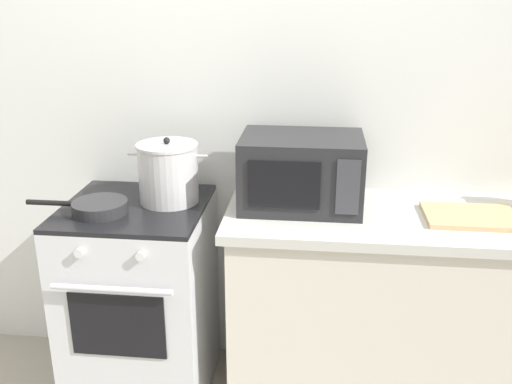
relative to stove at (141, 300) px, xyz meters
The scene contains 8 objects.
back_wall 1.09m from the stove, 29.72° to the left, with size 4.40×0.10×2.50m, color silver.
lower_cabinet_right 1.25m from the stove, ahead, with size 1.64×0.56×0.88m, color beige.
countertop_right 1.33m from the stove, ahead, with size 1.70×0.60×0.04m, color beige.
stove is the anchor object (origin of this frame).
stock_pot 0.61m from the stove, 24.64° to the left, with size 0.34×0.26×0.28m.
frying_pan 0.51m from the stove, 139.57° to the right, with size 0.43×0.23×0.05m.
microwave 0.93m from the stove, ahead, with size 0.50×0.37×0.30m.
cutting_board 1.46m from the stove, ahead, with size 0.36×0.26×0.02m, color tan.
Camera 1 is at (0.41, -1.59, 1.79)m, focal length 40.11 mm.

